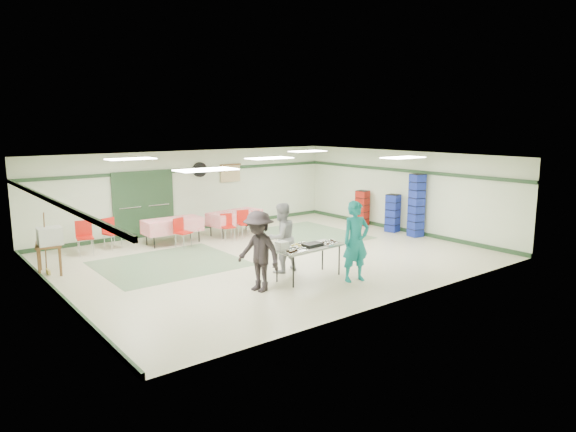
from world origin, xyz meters
TOP-DOWN VIEW (x-y plane):
  - floor at (0.00, 0.00)m, footprint 11.00×11.00m
  - ceiling at (0.00, 0.00)m, footprint 11.00×11.00m
  - wall_back at (0.00, 4.50)m, footprint 11.00×0.00m
  - wall_front at (0.00, -4.50)m, footprint 11.00×0.00m
  - wall_left at (-5.50, 0.00)m, footprint 0.00×9.00m
  - wall_right at (5.50, 0.00)m, footprint 0.00×9.00m
  - trim_back at (0.00, 4.47)m, footprint 11.00×0.06m
  - baseboard_back at (0.00, 4.47)m, footprint 11.00×0.06m
  - trim_left at (-5.47, 0.00)m, footprint 0.06×9.00m
  - baseboard_left at (-5.47, 0.00)m, footprint 0.06×9.00m
  - trim_right at (5.47, 0.00)m, footprint 0.06×9.00m
  - baseboard_right at (5.47, 0.00)m, footprint 0.06×9.00m
  - green_patch_a at (-2.50, 1.00)m, footprint 3.50×3.00m
  - green_patch_b at (2.80, 1.50)m, footprint 2.50×3.50m
  - double_door_left at (-2.20, 4.44)m, footprint 0.90×0.06m
  - double_door_right at (-1.25, 4.44)m, footprint 0.90×0.06m
  - door_frame at (-1.73, 4.42)m, footprint 2.00×0.03m
  - wall_fan at (0.30, 4.44)m, footprint 0.50×0.10m
  - scroll_banner at (1.50, 4.44)m, footprint 0.80×0.02m
  - serving_table at (-0.46, -2.19)m, footprint 1.77×0.81m
  - sheet_tray_right at (0.14, -2.29)m, footprint 0.55×0.43m
  - sheet_tray_mid at (-0.59, -2.10)m, footprint 0.61×0.48m
  - sheet_tray_left at (-1.09, -2.35)m, footprint 0.63×0.50m
  - baking_pan at (-0.38, -2.22)m, footprint 0.48×0.32m
  - foam_box_stack at (-1.21, -2.13)m, footprint 0.25×0.24m
  - volunteer_teal at (0.27, -2.99)m, footprint 0.76×0.59m
  - volunteer_grey at (-0.65, -1.37)m, footprint 0.86×0.69m
  - volunteer_dark at (-1.91, -2.22)m, footprint 0.87×1.25m
  - dining_table_a at (0.78, 3.05)m, footprint 1.91×1.06m
  - dining_table_b at (-1.42, 3.05)m, footprint 1.74×0.79m
  - chair_a at (0.77, 2.48)m, footprint 0.47×0.47m
  - chair_b at (0.15, 2.48)m, footprint 0.45×0.45m
  - chair_c at (1.31, 2.47)m, footprint 0.48×0.48m
  - chair_d at (-1.43, 2.48)m, footprint 0.51×0.51m
  - chair_loose_a at (-3.13, 3.53)m, footprint 0.53×0.53m
  - chair_loose_b at (-3.92, 3.34)m, footprint 0.51×0.51m
  - crate_stack_blue_a at (5.15, 0.11)m, footprint 0.46×0.46m
  - crate_stack_red at (5.15, 1.51)m, footprint 0.45×0.45m
  - crate_stack_blue_b at (5.15, -0.85)m, footprint 0.45×0.45m
  - printer_table at (-5.15, 2.00)m, footprint 0.77×1.00m
  - office_printer at (-5.15, 1.81)m, footprint 0.56×0.50m
  - broom at (-5.23, 1.96)m, footprint 0.08×0.24m

SIDE VIEW (x-z plane):
  - floor at x=0.00m, z-range 0.00..0.00m
  - green_patch_a at x=-2.50m, z-range 0.00..0.01m
  - green_patch_b at x=2.80m, z-range 0.00..0.01m
  - baseboard_back at x=0.00m, z-range 0.00..0.12m
  - baseboard_left at x=-5.47m, z-range 0.00..0.12m
  - baseboard_right at x=5.47m, z-range 0.00..0.12m
  - chair_c at x=1.31m, z-range 0.09..0.87m
  - chair_b at x=0.15m, z-range 0.09..0.91m
  - chair_d at x=-1.43m, z-range 0.10..0.95m
  - chair_a at x=0.77m, z-range 0.10..0.96m
  - chair_loose_a at x=-3.13m, z-range 0.10..1.01m
  - dining_table_b at x=-1.42m, z-range 0.19..0.95m
  - dining_table_a at x=0.78m, z-range 0.19..0.95m
  - chair_loose_b at x=-3.92m, z-range 0.11..1.05m
  - crate_stack_red at x=5.15m, z-range 0.00..1.25m
  - crate_stack_blue_a at x=5.15m, z-range 0.00..1.26m
  - printer_table at x=-5.15m, z-range 0.27..1.01m
  - serving_table at x=-0.46m, z-range 0.33..1.09m
  - sheet_tray_right at x=0.14m, z-range 0.76..0.78m
  - sheet_tray_mid at x=-0.59m, z-range 0.76..0.78m
  - sheet_tray_left at x=-1.09m, z-range 0.76..0.78m
  - broom at x=-5.23m, z-range 0.03..1.53m
  - baking_pan at x=-0.38m, z-range 0.76..0.84m
  - volunteer_grey at x=-0.65m, z-range 0.00..1.70m
  - foam_box_stack at x=-1.21m, z-range 0.76..0.98m
  - volunteer_dark at x=-1.91m, z-range 0.00..1.76m
  - volunteer_teal at x=0.27m, z-range 0.00..1.86m
  - office_printer at x=-5.15m, z-range 0.74..1.16m
  - crate_stack_blue_b at x=5.15m, z-range 0.00..2.02m
  - double_door_left at x=-2.20m, z-range 0.00..2.10m
  - double_door_right at x=-1.25m, z-range 0.00..2.10m
  - door_frame at x=-1.73m, z-range -0.02..2.12m
  - wall_back at x=0.00m, z-range -4.15..6.85m
  - wall_front at x=0.00m, z-range -4.15..6.85m
  - wall_left at x=-5.50m, z-range -3.15..5.85m
  - wall_right at x=5.50m, z-range -3.15..5.85m
  - scroll_banner at x=1.50m, z-range 1.55..2.15m
  - trim_back at x=0.00m, z-range 2.00..2.10m
  - trim_left at x=-5.47m, z-range 2.00..2.10m
  - trim_right at x=5.47m, z-range 2.00..2.10m
  - wall_fan at x=0.30m, z-range 1.80..2.30m
  - ceiling at x=0.00m, z-range 2.70..2.70m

